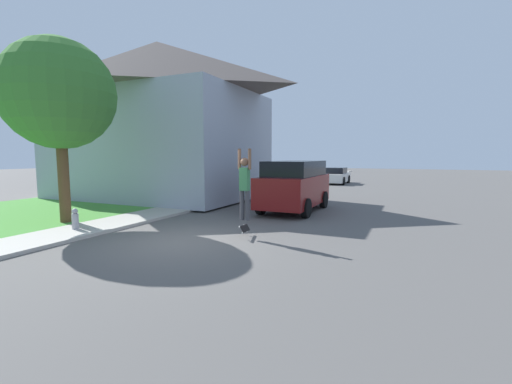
{
  "coord_description": "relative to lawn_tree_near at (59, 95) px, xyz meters",
  "views": [
    {
      "loc": [
        5.68,
        -7.56,
        2.35
      ],
      "look_at": [
        1.01,
        2.65,
        1.16
      ],
      "focal_mm": 24.0,
      "sensor_mm": 36.0,
      "label": 1
    }
  ],
  "objects": [
    {
      "name": "sidewalk",
      "position": [
        1.54,
        5.7,
        -4.33
      ],
      "size": [
        1.8,
        80.0,
        0.1
      ],
      "color": "#ADA89E",
      "rests_on": "ground_plane"
    },
    {
      "name": "suv_parked",
      "position": [
        6.28,
        6.04,
        -3.25
      ],
      "size": [
        2.11,
        4.55,
        2.14
      ],
      "color": "maroon",
      "rests_on": "ground_plane"
    },
    {
      "name": "skateboarder",
      "position": [
        6.53,
        0.75,
        -2.8
      ],
      "size": [
        0.41,
        0.23,
        2.03
      ],
      "color": "#38383D",
      "rests_on": "ground_plane"
    },
    {
      "name": "fire_hydrant",
      "position": [
        1.42,
        -0.73,
        -3.96
      ],
      "size": [
        0.2,
        0.2,
        0.64
      ],
      "color": "#99999E",
      "rests_on": "sidewalk"
    },
    {
      "name": "house",
      "position": [
        -2.15,
        7.49,
        0.11
      ],
      "size": [
        11.42,
        8.08,
        8.47
      ],
      "color": "#99A3B2",
      "rests_on": "lawn"
    },
    {
      "name": "lawn_tree_near",
      "position": [
        0.0,
        0.0,
        0.0
      ],
      "size": [
        3.65,
        3.65,
        6.14
      ],
      "color": "brown",
      "rests_on": "lawn"
    },
    {
      "name": "car_down_street",
      "position": [
        4.91,
        21.51,
        -3.73
      ],
      "size": [
        1.89,
        4.11,
        1.37
      ],
      "color": "silver",
      "rests_on": "ground_plane"
    },
    {
      "name": "ground_plane",
      "position": [
        5.14,
        -0.3,
        -4.38
      ],
      "size": [
        120.0,
        120.0,
        0.0
      ],
      "primitive_type": "plane",
      "color": "#54514F"
    },
    {
      "name": "lawn",
      "position": [
        -2.86,
        5.7,
        -4.34
      ],
      "size": [
        10.0,
        80.0,
        0.08
      ],
      "color": "#478E38",
      "rests_on": "ground_plane"
    },
    {
      "name": "skateboard",
      "position": [
        6.49,
        0.83,
        -4.11
      ],
      "size": [
        0.3,
        0.77,
        0.31
      ],
      "color": "black",
      "rests_on": "ground_plane"
    }
  ]
}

